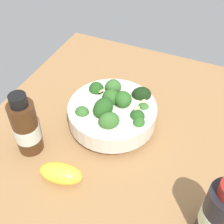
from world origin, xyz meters
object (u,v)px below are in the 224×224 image
bottle_tall (221,214)px  bottle_short (26,127)px  bowl_of_broccoli (113,112)px  lemon_wedge (61,173)px

bottle_tall → bottle_short: size_ratio=0.99×
bowl_of_broccoli → bottle_tall: size_ratio=1.35×
lemon_wedge → bottle_tall: bearing=-178.1°
bowl_of_broccoli → bottle_tall: bearing=147.1°
bowl_of_broccoli → lemon_wedge: (3.08, 17.11, -2.14)cm
bottle_tall → bottle_short: bearing=-4.8°
bottle_tall → bottle_short: 37.97cm
bowl_of_broccoli → lemon_wedge: bowl_of_broccoli is taller
bowl_of_broccoli → lemon_wedge: 17.52cm
lemon_wedge → bottle_tall: 28.45cm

